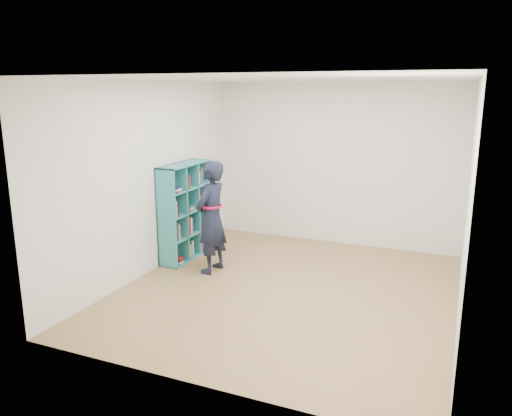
% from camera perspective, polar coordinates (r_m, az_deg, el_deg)
% --- Properties ---
extents(floor, '(4.50, 4.50, 0.00)m').
position_cam_1_polar(floor, '(6.41, 3.58, -9.40)').
color(floor, olive).
rests_on(floor, ground).
extents(ceiling, '(4.50, 4.50, 0.00)m').
position_cam_1_polar(ceiling, '(5.90, 3.96, 14.54)').
color(ceiling, white).
rests_on(ceiling, wall_back).
extents(wall_left, '(0.02, 4.50, 2.60)m').
position_cam_1_polar(wall_left, '(6.93, -12.08, 3.31)').
color(wall_left, silver).
rests_on(wall_left, floor).
extents(wall_right, '(0.02, 4.50, 2.60)m').
position_cam_1_polar(wall_right, '(5.70, 23.08, 0.36)').
color(wall_right, silver).
rests_on(wall_right, floor).
extents(wall_back, '(4.00, 0.02, 2.60)m').
position_cam_1_polar(wall_back, '(8.15, 9.01, 4.94)').
color(wall_back, silver).
rests_on(wall_back, floor).
extents(wall_front, '(4.00, 0.02, 2.60)m').
position_cam_1_polar(wall_front, '(4.03, -6.90, -3.78)').
color(wall_front, silver).
rests_on(wall_front, floor).
extents(bookshelf, '(0.31, 1.07, 1.43)m').
position_cam_1_polar(bookshelf, '(7.49, -8.20, -0.42)').
color(bookshelf, teal).
rests_on(bookshelf, floor).
extents(person, '(0.41, 0.59, 1.56)m').
position_cam_1_polar(person, '(6.84, -5.13, -1.04)').
color(person, black).
rests_on(person, floor).
extents(smartphone, '(0.01, 0.09, 0.12)m').
position_cam_1_polar(smartphone, '(6.96, -5.91, 0.06)').
color(smartphone, silver).
rests_on(smartphone, person).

